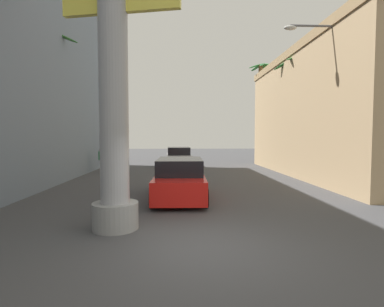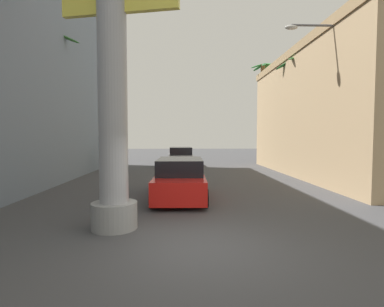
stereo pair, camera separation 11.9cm
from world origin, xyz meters
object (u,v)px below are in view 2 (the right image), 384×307
palm_tree_mid_right (298,105)px  palm_tree_far_right (263,104)px  street_lamp (333,90)px  pedestrian_far_left (103,158)px  car_far (180,157)px  palm_tree_mid_left (53,82)px  car_lead (180,179)px  neon_sign_pole (112,15)px

palm_tree_mid_right → palm_tree_far_right: palm_tree_far_right is taller
street_lamp → pedestrian_far_left: (-12.10, 7.31, -3.54)m
street_lamp → car_far: (-6.84, 11.47, -3.77)m
palm_tree_mid_right → pedestrian_far_left: bearing=172.3°
street_lamp → palm_tree_far_right: size_ratio=0.84×
palm_tree_mid_left → car_lead: bearing=-34.0°
neon_sign_pole → street_lamp: 10.09m
street_lamp → car_far: 13.87m
palm_tree_mid_left → palm_tree_mid_right: 14.45m
car_lead → neon_sign_pole: bearing=-113.4°
neon_sign_pole → car_lead: size_ratio=2.39×
neon_sign_pole → car_lead: 6.42m
street_lamp → car_lead: size_ratio=1.55×
neon_sign_pole → street_lamp: (8.50, 5.34, -1.00)m
car_lead → palm_tree_mid_left: 9.38m
car_far → palm_tree_far_right: size_ratio=0.52×
car_far → palm_tree_far_right: palm_tree_far_right is taller
car_lead → car_far: same height
neon_sign_pole → pedestrian_far_left: bearing=105.9°
neon_sign_pole → palm_tree_far_right: neon_sign_pole is taller
neon_sign_pole → pedestrian_far_left: 13.91m
street_lamp → palm_tree_mid_left: 13.96m
car_lead → pedestrian_far_left: 10.19m
car_far → neon_sign_pole: bearing=-95.7°
car_far → pedestrian_far_left: pedestrian_far_left is taller
street_lamp → car_lead: 7.89m
palm_tree_far_right → palm_tree_mid_left: bearing=-145.2°
palm_tree_mid_left → pedestrian_far_left: 6.20m
neon_sign_pole → car_far: size_ratio=2.50×
palm_tree_far_right → pedestrian_far_left: bearing=-156.0°
car_lead → car_far: (-0.04, 12.86, -0.00)m
palm_tree_mid_left → palm_tree_far_right: 16.97m
palm_tree_mid_left → pedestrian_far_left: palm_tree_mid_left is taller
car_lead → pedestrian_far_left: bearing=121.4°
palm_tree_mid_left → palm_tree_far_right: palm_tree_far_right is taller
pedestrian_far_left → street_lamp: bearing=-31.1°
palm_tree_far_right → car_lead: bearing=-116.7°
palm_tree_mid_right → palm_tree_far_right: (-0.27, 7.26, 0.86)m
neon_sign_pole → palm_tree_mid_left: 9.90m
car_lead → pedestrian_far_left: size_ratio=2.91×
car_far → palm_tree_mid_left: (-6.73, -8.30, 4.61)m
street_lamp → palm_tree_mid_right: size_ratio=0.99×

